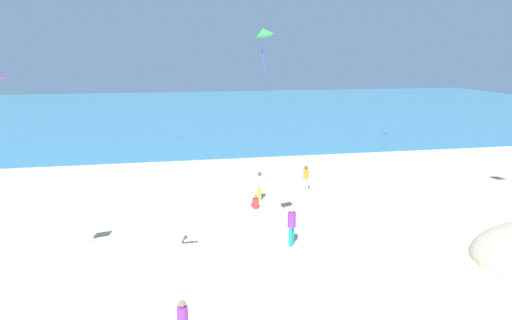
{
  "coord_description": "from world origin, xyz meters",
  "views": [
    {
      "loc": [
        -3.68,
        -9.8,
        7.47
      ],
      "look_at": [
        0.0,
        8.66,
        3.06
      ],
      "focal_mm": 31.92,
      "sensor_mm": 36.0,
      "label": 1
    }
  ],
  "objects": [
    {
      "name": "ocean_water",
      "position": [
        0.0,
        52.2,
        0.03
      ],
      "size": [
        120.0,
        60.0,
        0.05
      ],
      "primitive_type": "cube",
      "color": "teal",
      "rests_on": "ground_plane"
    },
    {
      "name": "person_1",
      "position": [
        0.93,
        12.38,
        0.89
      ],
      "size": [
        0.34,
        0.34,
        1.54
      ],
      "rotation": [
        0.0,
        0.0,
        3.26
      ],
      "color": "yellow",
      "rests_on": "ground_plane"
    },
    {
      "name": "person_6",
      "position": [
        1.01,
        6.5,
        0.93
      ],
      "size": [
        0.45,
        0.45,
        1.61
      ],
      "rotation": [
        0.0,
        0.0,
        5.64
      ],
      "color": "#19ADB2",
      "rests_on": "ground_plane"
    },
    {
      "name": "person_7",
      "position": [
        0.48,
        11.25,
        0.25
      ],
      "size": [
        0.35,
        0.56,
        0.68
      ],
      "rotation": [
        0.0,
        0.0,
        1.67
      ],
      "color": "red",
      "rests_on": "ground_plane"
    },
    {
      "name": "kite_green",
      "position": [
        -0.3,
        5.93,
        8.17
      ],
      "size": [
        0.89,
        0.92,
        1.52
      ],
      "rotation": [
        0.0,
        0.0,
        4.06
      ],
      "color": "green"
    },
    {
      "name": "beach_chair_mid_beach",
      "position": [
        -3.07,
        7.7,
        0.22
      ],
      "size": [
        0.66,
        0.61,
        0.52
      ],
      "rotation": [
        0.0,
        0.0,
        0.05
      ],
      "color": "white",
      "rests_on": "ground_plane"
    },
    {
      "name": "person_4",
      "position": [
        3.8,
        13.55,
        0.83
      ],
      "size": [
        0.4,
        0.4,
        1.45
      ],
      "rotation": [
        0.0,
        0.0,
        0.99
      ],
      "color": "white",
      "rests_on": "ground_plane"
    },
    {
      "name": "ground_plane",
      "position": [
        0.0,
        10.0,
        0.0
      ],
      "size": [
        120.0,
        120.0,
        0.0
      ],
      "primitive_type": "plane",
      "color": "beige"
    }
  ]
}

